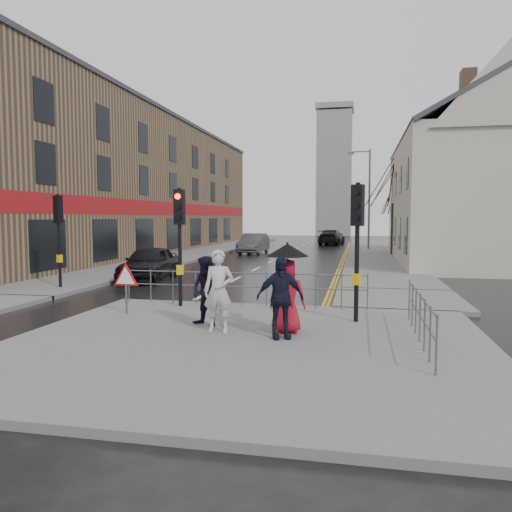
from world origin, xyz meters
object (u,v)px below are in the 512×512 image
at_px(car_parked, 149,263).
at_px(pedestrian_with_umbrella, 287,284).
at_px(pedestrian_a, 219,291).
at_px(car_mid, 254,243).
at_px(pedestrian_b, 207,291).
at_px(pedestrian_d, 280,298).

bearing_deg(car_parked, pedestrian_with_umbrella, -55.49).
relative_size(pedestrian_a, car_mid, 0.41).
bearing_deg(pedestrian_b, pedestrian_a, -27.67).
relative_size(pedestrian_a, car_parked, 0.43).
relative_size(pedestrian_d, car_parked, 0.41).
bearing_deg(pedestrian_b, pedestrian_with_umbrella, 13.54).
distance_m(pedestrian_b, pedestrian_d, 2.06).
distance_m(pedestrian_b, car_mid, 25.40).
relative_size(pedestrian_with_umbrella, car_parked, 0.46).
bearing_deg(pedestrian_d, pedestrian_with_umbrella, 57.84).
bearing_deg(car_parked, pedestrian_d, -57.35).
relative_size(pedestrian_a, pedestrian_b, 1.12).
xyz_separation_m(pedestrian_a, car_mid, (-4.64, 25.59, -0.32)).
xyz_separation_m(pedestrian_b, pedestrian_with_umbrella, (1.96, -0.31, 0.27)).
relative_size(pedestrian_d, car_mid, 0.38).
distance_m(pedestrian_b, pedestrian_with_umbrella, 2.00).
distance_m(pedestrian_with_umbrella, car_parked, 11.72).
bearing_deg(pedestrian_d, car_mid, 79.35).
bearing_deg(car_parked, car_mid, 81.87).
bearing_deg(pedestrian_with_umbrella, car_parked, 128.57).
xyz_separation_m(pedestrian_b, car_mid, (-4.19, 25.05, -0.22)).
xyz_separation_m(pedestrian_b, car_parked, (-5.34, 8.84, -0.24)).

